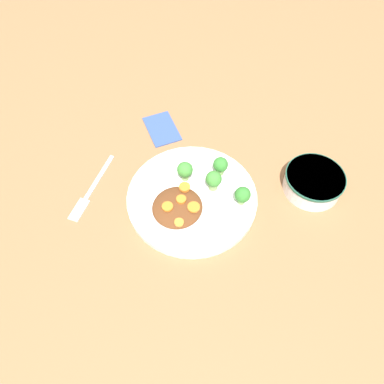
% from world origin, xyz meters
% --- Properties ---
extents(ground_plane, '(4.00, 4.00, 0.00)m').
position_xyz_m(ground_plane, '(0.00, 0.00, 0.00)').
color(ground_plane, '#8C603D').
extents(plate, '(0.29, 0.29, 0.02)m').
position_xyz_m(plate, '(0.00, 0.00, 0.01)').
color(plate, white).
rests_on(plate, ground_plane).
extents(dip_bowl, '(0.13, 0.13, 0.05)m').
position_xyz_m(dip_bowl, '(-0.13, -0.24, 0.03)').
color(dip_bowl, silver).
rests_on(dip_bowl, ground_plane).
extents(stew_mound, '(0.11, 0.11, 0.02)m').
position_xyz_m(stew_mound, '(-0.01, 0.05, 0.03)').
color(stew_mound, '#5B3319').
rests_on(stew_mound, plate).
extents(broccoli_floret_0, '(0.04, 0.04, 0.05)m').
position_xyz_m(broccoli_floret_0, '(-0.01, -0.05, 0.05)').
color(broccoli_floret_0, '#7FA85B').
rests_on(broccoli_floret_0, plate).
extents(broccoli_floret_1, '(0.03, 0.03, 0.05)m').
position_xyz_m(broccoli_floret_1, '(0.02, -0.09, 0.04)').
color(broccoli_floret_1, '#759E51').
rests_on(broccoli_floret_1, plate).
extents(broccoli_floret_2, '(0.04, 0.04, 0.05)m').
position_xyz_m(broccoli_floret_2, '(0.05, -0.01, 0.05)').
color(broccoli_floret_2, '#7FA85B').
rests_on(broccoli_floret_2, plate).
extents(broccoli_floret_3, '(0.03, 0.03, 0.05)m').
position_xyz_m(broccoli_floret_3, '(-0.08, -0.08, 0.04)').
color(broccoli_floret_3, '#7FA85B').
rests_on(broccoli_floret_3, plate).
extents(carrot_slice_0, '(0.02, 0.02, 0.01)m').
position_xyz_m(carrot_slice_0, '(-0.01, 0.03, 0.04)').
color(carrot_slice_0, orange).
rests_on(carrot_slice_0, stew_mound).
extents(carrot_slice_1, '(0.02, 0.02, 0.00)m').
position_xyz_m(carrot_slice_1, '(-0.05, 0.07, 0.04)').
color(carrot_slice_1, orange).
rests_on(carrot_slice_1, stew_mound).
extents(carrot_slice_2, '(0.02, 0.02, 0.01)m').
position_xyz_m(carrot_slice_2, '(-0.01, 0.07, 0.04)').
color(carrot_slice_2, orange).
rests_on(carrot_slice_2, stew_mound).
extents(carrot_slice_3, '(0.02, 0.02, 0.01)m').
position_xyz_m(carrot_slice_3, '(0.01, 0.01, 0.04)').
color(carrot_slice_3, orange).
rests_on(carrot_slice_3, stew_mound).
extents(carrot_slice_4, '(0.03, 0.03, 0.00)m').
position_xyz_m(carrot_slice_4, '(-0.04, 0.02, 0.04)').
color(carrot_slice_4, orange).
rests_on(carrot_slice_4, stew_mound).
extents(fork, '(0.12, 0.17, 0.01)m').
position_xyz_m(fork, '(0.15, 0.18, 0.00)').
color(fork, '#BDBDBD').
rests_on(fork, ground_plane).
extents(napkin, '(0.12, 0.09, 0.01)m').
position_xyz_m(napkin, '(0.22, -0.06, 0.00)').
color(napkin, '#334C8C').
rests_on(napkin, ground_plane).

